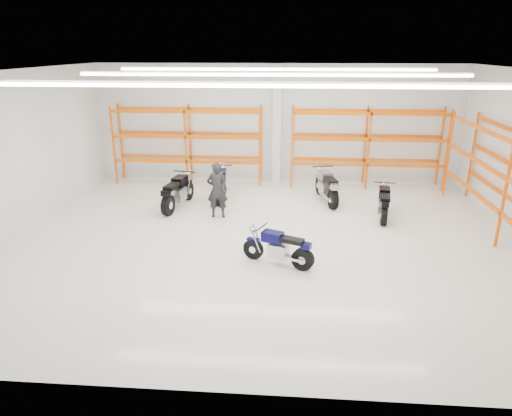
# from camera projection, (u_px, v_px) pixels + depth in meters

# --- Properties ---
(ground) EXTENTS (14.00, 14.00, 0.00)m
(ground) POSITION_uv_depth(u_px,v_px,m) (269.00, 240.00, 12.67)
(ground) COLOR silver
(ground) RESTS_ON ground
(room_shell) EXTENTS (14.02, 12.02, 4.51)m
(room_shell) POSITION_uv_depth(u_px,v_px,m) (270.00, 121.00, 11.60)
(room_shell) COLOR silver
(room_shell) RESTS_ON ground
(motorcycle_main) EXTENTS (1.78, 0.91, 0.92)m
(motorcycle_main) POSITION_uv_depth(u_px,v_px,m) (281.00, 249.00, 11.06)
(motorcycle_main) COLOR black
(motorcycle_main) RESTS_ON ground
(motorcycle_back_a) EXTENTS (0.86, 2.26, 1.12)m
(motorcycle_back_a) POSITION_uv_depth(u_px,v_px,m) (177.00, 193.00, 14.99)
(motorcycle_back_a) COLOR black
(motorcycle_back_a) RESTS_ON ground
(motorcycle_back_b) EXTENTS (0.73, 2.30, 1.18)m
(motorcycle_back_b) POSITION_uv_depth(u_px,v_px,m) (220.00, 184.00, 15.81)
(motorcycle_back_b) COLOR black
(motorcycle_back_b) RESTS_ON ground
(motorcycle_back_c) EXTENTS (0.84, 2.26, 1.12)m
(motorcycle_back_c) POSITION_uv_depth(u_px,v_px,m) (327.00, 187.00, 15.60)
(motorcycle_back_c) COLOR black
(motorcycle_back_c) RESTS_ON ground
(motorcycle_back_d) EXTENTS (0.72, 2.04, 1.00)m
(motorcycle_back_d) POSITION_uv_depth(u_px,v_px,m) (384.00, 204.00, 14.15)
(motorcycle_back_d) COLOR black
(motorcycle_back_d) RESTS_ON ground
(standing_man) EXTENTS (0.66, 0.45, 1.76)m
(standing_man) POSITION_uv_depth(u_px,v_px,m) (217.00, 190.00, 14.10)
(standing_man) COLOR black
(standing_man) RESTS_ON ground
(structural_column) EXTENTS (0.32, 0.32, 4.50)m
(structural_column) POSITION_uv_depth(u_px,v_px,m) (277.00, 125.00, 17.39)
(structural_column) COLOR white
(structural_column) RESTS_ON ground
(pallet_racking_back_left) EXTENTS (5.67, 0.87, 3.00)m
(pallet_racking_back_left) POSITION_uv_depth(u_px,v_px,m) (188.00, 138.00, 17.47)
(pallet_racking_back_left) COLOR orange
(pallet_racking_back_left) RESTS_ON ground
(pallet_racking_back_right) EXTENTS (5.67, 0.87, 3.00)m
(pallet_racking_back_right) POSITION_uv_depth(u_px,v_px,m) (368.00, 140.00, 16.98)
(pallet_racking_back_right) COLOR orange
(pallet_racking_back_right) RESTS_ON ground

